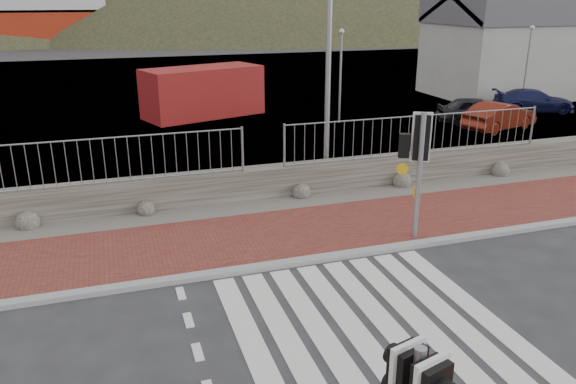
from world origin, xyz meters
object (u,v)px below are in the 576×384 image
object	(u,v)px
car_b	(500,116)
car_c	(534,101)
car_a	(477,111)
streetlight	(334,10)
traffic_signal_far	(419,149)
shipping_container	(203,92)

from	to	relation	value
car_b	car_c	world-z (taller)	car_b
car_a	car_b	size ratio (longest dim) A/B	0.97
streetlight	car_a	xyz separation A→B (m)	(9.39, 5.65, -4.49)
car_b	traffic_signal_far	bearing A→B (deg)	116.83
shipping_container	traffic_signal_far	bearing A→B (deg)	-101.05
streetlight	shipping_container	distance (m)	12.02
car_b	car_c	distance (m)	4.99
car_a	car_c	bearing A→B (deg)	-53.55
car_a	traffic_signal_far	bearing A→B (deg)	156.61
shipping_container	car_c	bearing A→B (deg)	-33.42
streetlight	shipping_container	size ratio (longest dim) A/B	1.64
car_b	car_c	xyz separation A→B (m)	(4.15, 2.76, -0.04)
traffic_signal_far	shipping_container	world-z (taller)	traffic_signal_far
traffic_signal_far	shipping_container	distance (m)	16.12
traffic_signal_far	streetlight	distance (m)	5.56
streetlight	car_c	bearing A→B (deg)	18.41
car_a	streetlight	bearing A→B (deg)	139.17
car_c	streetlight	bearing A→B (deg)	136.81
traffic_signal_far	car_c	size ratio (longest dim) A/B	0.80
car_b	shipping_container	bearing A→B (deg)	42.11
streetlight	car_c	world-z (taller)	streetlight
shipping_container	car_a	xyz separation A→B (m)	(11.38, -5.53, -0.55)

